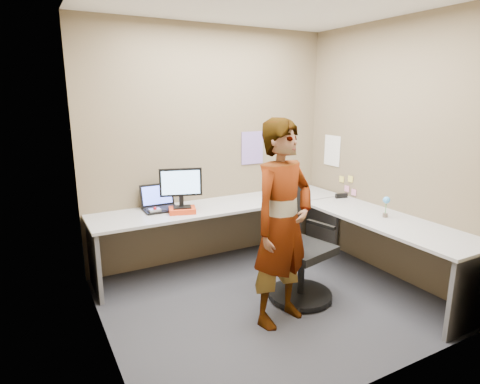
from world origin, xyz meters
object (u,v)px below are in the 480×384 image
desk (285,225)px  office_chair (296,251)px  person (283,224)px  monitor (181,185)px

desk → office_chair: size_ratio=2.58×
desk → person: bearing=-126.8°
desk → office_chair: (-0.17, -0.43, -0.12)m
office_chair → person: person is taller
office_chair → person: (-0.36, -0.27, 0.41)m
monitor → person: person is taller
office_chair → desk: bearing=55.6°
desk → monitor: size_ratio=6.93×
office_chair → monitor: bearing=117.3°
desk → monitor: monitor is taller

